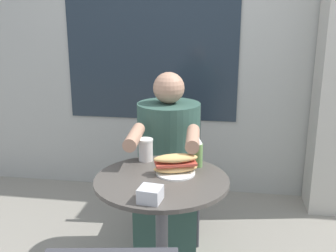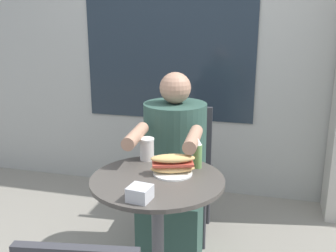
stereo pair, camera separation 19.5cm
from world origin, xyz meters
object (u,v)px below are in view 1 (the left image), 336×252
Objects in this scene: sandwich_on_plate at (176,165)px; cafe_table at (162,218)px; seated_diner at (168,182)px; diner_chair at (175,158)px; condiment_bottle at (198,152)px; drink_cup at (146,150)px.

cafe_table is at bearing -129.12° from sandwich_on_plate.
cafe_table is 0.64× the size of seated_diner.
diner_chair is (-0.06, 0.86, -0.01)m from cafe_table.
cafe_table is 0.37m from condiment_bottle.
cafe_table is 4.80× the size of condiment_bottle.
condiment_bottle is (0.21, -0.68, 0.29)m from diner_chair.
seated_diner is 0.42m from drink_cup.
sandwich_on_plate is 1.93× the size of drink_cup.
seated_diner reaches higher than cafe_table.
sandwich_on_plate is 0.15m from condiment_bottle.
condiment_bottle reaches higher than cafe_table.
seated_diner is 9.87× the size of drink_cup.
drink_cup is at bearing 170.93° from condiment_bottle.
drink_cup is at bearing 71.57° from seated_diner.
drink_cup is (-0.12, 0.22, 0.26)m from cafe_table.
diner_chair is 0.35m from seated_diner.
seated_diner is at bearing 75.71° from drink_cup.
cafe_table is 0.52m from seated_diner.
diner_chair is at bearing 84.27° from drink_cup.
diner_chair is at bearing 107.29° from condiment_bottle.
diner_chair is 0.70m from drink_cup.
sandwich_on_plate is at bearing -131.91° from condiment_bottle.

